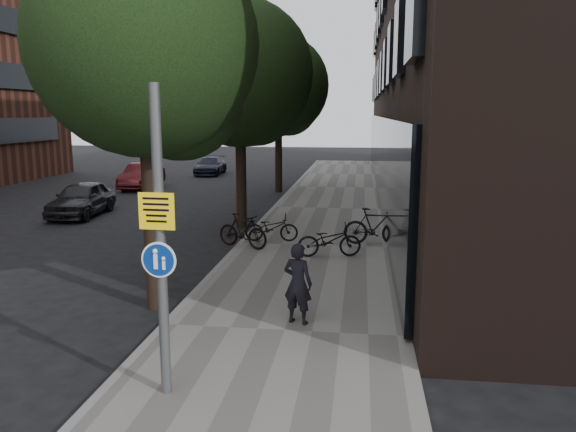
% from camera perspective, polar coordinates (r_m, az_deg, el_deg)
% --- Properties ---
extents(sidewalk, '(4.50, 60.00, 0.12)m').
position_cam_1_polar(sidewalk, '(16.67, 2.75, -3.16)').
color(sidewalk, slate).
rests_on(sidewalk, ground).
extents(curb_edge, '(0.15, 60.00, 0.13)m').
position_cam_1_polar(curb_edge, '(17.00, -4.84, -2.90)').
color(curb_edge, slate).
rests_on(curb_edge, ground).
extents(building_right_dark_brick, '(12.00, 40.00, 18.00)m').
position_cam_1_polar(building_right_dark_brick, '(29.43, 22.31, 19.53)').
color(building_right_dark_brick, black).
rests_on(building_right_dark_brick, ground).
extents(street_tree_near, '(4.40, 4.40, 7.50)m').
position_cam_1_polar(street_tree_near, '(11.60, -13.74, 15.75)').
color(street_tree_near, black).
rests_on(street_tree_near, ground).
extents(street_tree_mid, '(5.00, 5.00, 7.80)m').
position_cam_1_polar(street_tree_mid, '(19.75, -4.64, 13.70)').
color(street_tree_mid, black).
rests_on(street_tree_mid, ground).
extents(street_tree_far, '(5.00, 5.00, 7.80)m').
position_cam_1_polar(street_tree_far, '(28.61, -0.80, 12.72)').
color(street_tree_far, black).
rests_on(street_tree_far, ground).
extents(signpost, '(0.49, 0.14, 4.24)m').
position_cam_1_polar(signpost, '(7.70, -12.82, -2.71)').
color(signpost, '#595B5E').
rests_on(signpost, sidewalk).
extents(pedestrian, '(0.64, 0.52, 1.53)m').
position_cam_1_polar(pedestrian, '(10.41, 1.00, -6.85)').
color(pedestrian, black).
rests_on(pedestrian, sidewalk).
extents(parked_bike_facade_near, '(1.82, 0.94, 0.91)m').
position_cam_1_polar(parked_bike_facade_near, '(15.27, 4.20, -2.46)').
color(parked_bike_facade_near, black).
rests_on(parked_bike_facade_near, sidewalk).
extents(parked_bike_facade_far, '(1.87, 0.64, 1.10)m').
position_cam_1_polar(parked_bike_facade_far, '(16.75, 8.82, -1.07)').
color(parked_bike_facade_far, black).
rests_on(parked_bike_facade_far, sidewalk).
extents(parked_bike_curb_near, '(1.65, 0.72, 0.84)m').
position_cam_1_polar(parked_bike_curb_near, '(17.05, -1.68, -1.19)').
color(parked_bike_curb_near, black).
rests_on(parked_bike_curb_near, sidewalk).
extents(parked_bike_curb_far, '(1.72, 1.11, 1.00)m').
position_cam_1_polar(parked_bike_curb_far, '(16.27, -4.62, -1.50)').
color(parked_bike_curb_far, black).
rests_on(parked_bike_curb_far, sidewalk).
extents(parked_car_near, '(1.84, 4.03, 1.34)m').
position_cam_1_polar(parked_car_near, '(23.36, -20.23, 1.66)').
color(parked_car_near, black).
rests_on(parked_car_near, ground).
extents(parked_car_mid, '(1.59, 4.06, 1.32)m').
position_cam_1_polar(parked_car_mid, '(30.98, -14.63, 3.95)').
color(parked_car_mid, '#52171A').
rests_on(parked_car_mid, ground).
extents(parked_car_far, '(1.78, 3.99, 1.14)m').
position_cam_1_polar(parked_car_far, '(37.15, -7.87, 5.08)').
color(parked_car_far, black).
rests_on(parked_car_far, ground).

